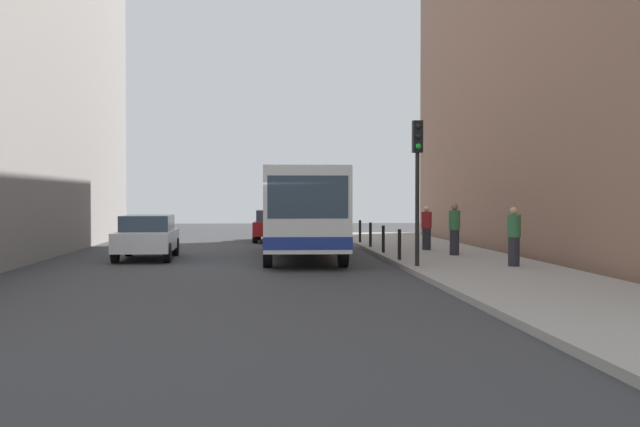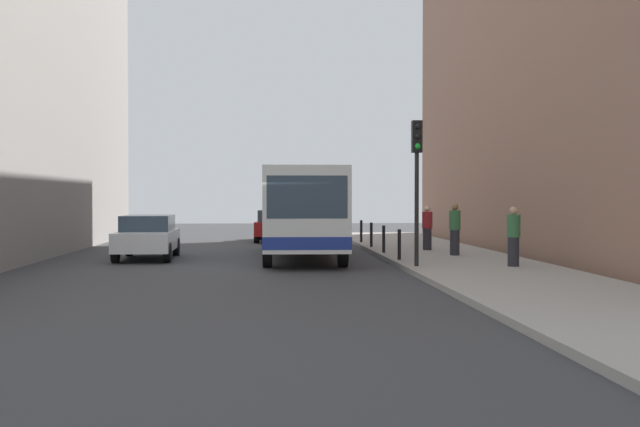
% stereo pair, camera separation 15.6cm
% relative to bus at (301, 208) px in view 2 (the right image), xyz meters
% --- Properties ---
extents(ground_plane, '(80.00, 80.00, 0.00)m').
position_rel_bus_xyz_m(ground_plane, '(-0.56, -4.38, -1.73)').
color(ground_plane, '#38383A').
extents(sidewalk, '(4.40, 40.00, 0.15)m').
position_rel_bus_xyz_m(sidewalk, '(4.84, -4.38, -1.65)').
color(sidewalk, '#9E9991').
rests_on(sidewalk, ground).
extents(building_right, '(7.00, 32.00, 16.44)m').
position_rel_bus_xyz_m(building_right, '(10.94, -0.38, 6.50)').
color(building_right, '#936B56').
rests_on(building_right, ground).
extents(bus, '(2.72, 11.06, 3.00)m').
position_rel_bus_xyz_m(bus, '(0.00, 0.00, 0.00)').
color(bus, white).
rests_on(bus, ground).
extents(car_beside_bus, '(1.92, 4.43, 1.48)m').
position_rel_bus_xyz_m(car_beside_bus, '(-5.23, -0.52, -0.94)').
color(car_beside_bus, silver).
rests_on(car_beside_bus, ground).
extents(car_behind_bus, '(2.05, 4.49, 1.48)m').
position_rel_bus_xyz_m(car_behind_bus, '(-0.73, 10.00, -0.94)').
color(car_behind_bus, maroon).
rests_on(car_behind_bus, ground).
extents(traffic_light, '(0.28, 0.33, 4.10)m').
position_rel_bus_xyz_m(traffic_light, '(2.99, -5.59, 1.28)').
color(traffic_light, black).
rests_on(traffic_light, sidewalk).
extents(bollard_near, '(0.11, 0.11, 0.95)m').
position_rel_bus_xyz_m(bollard_near, '(2.89, -3.31, -1.10)').
color(bollard_near, black).
rests_on(bollard_near, sidewalk).
extents(bollard_mid, '(0.11, 0.11, 0.95)m').
position_rel_bus_xyz_m(bollard_mid, '(2.89, -0.12, -1.10)').
color(bollard_mid, black).
rests_on(bollard_mid, sidewalk).
extents(bollard_far, '(0.11, 0.11, 0.95)m').
position_rel_bus_xyz_m(bollard_far, '(2.89, 3.08, -1.10)').
color(bollard_far, black).
rests_on(bollard_far, sidewalk).
extents(bollard_farthest, '(0.11, 0.11, 0.95)m').
position_rel_bus_xyz_m(bollard_farthest, '(2.89, 6.28, -1.10)').
color(bollard_farthest, black).
rests_on(bollard_farthest, sidewalk).
extents(pedestrian_near_signal, '(0.38, 0.38, 1.68)m').
position_rel_bus_xyz_m(pedestrian_near_signal, '(5.70, -5.86, -0.74)').
color(pedestrian_near_signal, '#26262D').
rests_on(pedestrian_near_signal, sidewalk).
extents(pedestrian_mid_sidewalk, '(0.38, 0.38, 1.74)m').
position_rel_bus_xyz_m(pedestrian_mid_sidewalk, '(5.08, -1.54, -0.71)').
color(pedestrian_mid_sidewalk, '#26262D').
rests_on(pedestrian_mid_sidewalk, sidewalk).
extents(pedestrian_far_sidewalk, '(0.38, 0.38, 1.63)m').
position_rel_bus_xyz_m(pedestrian_far_sidewalk, '(4.71, 1.17, -0.77)').
color(pedestrian_far_sidewalk, '#26262D').
rests_on(pedestrian_far_sidewalk, sidewalk).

